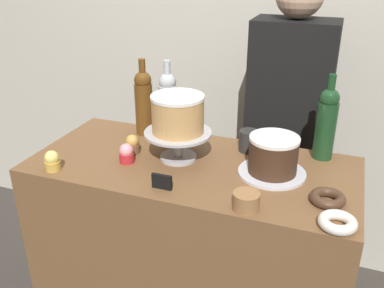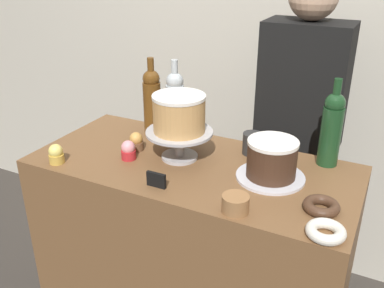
{
  "view_description": "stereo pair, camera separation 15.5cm",
  "coord_description": "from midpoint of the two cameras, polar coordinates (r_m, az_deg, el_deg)",
  "views": [
    {
      "loc": [
        0.49,
        -1.32,
        1.67
      ],
      "look_at": [
        0.0,
        0.0,
        1.02
      ],
      "focal_mm": 39.88,
      "sensor_mm": 36.0,
      "label": 1
    },
    {
      "loc": [
        0.63,
        -1.26,
        1.67
      ],
      "look_at": [
        0.0,
        0.0,
        1.02
      ],
      "focal_mm": 39.88,
      "sensor_mm": 36.0,
      "label": 2
    }
  ],
  "objects": [
    {
      "name": "display_counter",
      "position": [
        1.85,
        -2.49,
        -15.72
      ],
      "size": [
        1.21,
        0.56,
        0.94
      ],
      "color": "brown",
      "rests_on": "ground_plane"
    },
    {
      "name": "cupcake_strawberry",
      "position": [
        1.61,
        -11.48,
        -1.32
      ],
      "size": [
        0.06,
        0.06,
        0.07
      ],
      "color": "red",
      "rests_on": "display_counter"
    },
    {
      "name": "wine_bottle_clear",
      "position": [
        1.78,
        -5.75,
        5.36
      ],
      "size": [
        0.08,
        0.08,
        0.33
      ],
      "color": "#B2BCC1",
      "rests_on": "display_counter"
    },
    {
      "name": "price_sign_chalkboard",
      "position": [
        1.42,
        -7.19,
        -5.11
      ],
      "size": [
        0.07,
        0.01,
        0.05
      ],
      "color": "black",
      "rests_on": "display_counter"
    },
    {
      "name": "back_wall",
      "position": [
        2.25,
        5.83,
        15.16
      ],
      "size": [
        6.0,
        0.05,
        2.6
      ],
      "color": "#BCB7A8",
      "rests_on": "ground_plane"
    },
    {
      "name": "cupcake_caramel",
      "position": [
        1.68,
        -10.59,
        -0.11
      ],
      "size": [
        0.06,
        0.06,
        0.07
      ],
      "color": "brown",
      "rests_on": "display_counter"
    },
    {
      "name": "cookie_stack",
      "position": [
        1.31,
        3.88,
        -7.71
      ],
      "size": [
        0.08,
        0.08,
        0.05
      ],
      "color": "olive",
      "rests_on": "display_counter"
    },
    {
      "name": "wine_bottle_green",
      "position": [
        1.63,
        14.96,
        2.79
      ],
      "size": [
        0.08,
        0.08,
        0.33
      ],
      "color": "#193D1E",
      "rests_on": "display_counter"
    },
    {
      "name": "cake_stand_pedestal",
      "position": [
        1.59,
        -4.66,
        0.48
      ],
      "size": [
        0.25,
        0.25,
        0.11
      ],
      "color": "#B2B2B7",
      "rests_on": "display_counter"
    },
    {
      "name": "barista_figure",
      "position": [
        2.03,
        10.25,
        0.24
      ],
      "size": [
        0.36,
        0.22,
        1.6
      ],
      "color": "black",
      "rests_on": "ground_plane"
    },
    {
      "name": "donut_sugar",
      "position": [
        1.28,
        15.62,
        -10.17
      ],
      "size": [
        0.11,
        0.11,
        0.03
      ],
      "color": "silver",
      "rests_on": "display_counter"
    },
    {
      "name": "cupcake_lemon",
      "position": [
        1.63,
        -20.81,
        -2.21
      ],
      "size": [
        0.06,
        0.06,
        0.07
      ],
      "color": "gold",
      "rests_on": "display_counter"
    },
    {
      "name": "donut_chocolate",
      "position": [
        1.39,
        14.65,
        -7.12
      ],
      "size": [
        0.11,
        0.11,
        0.03
      ],
      "color": "#472D1E",
      "rests_on": "display_counter"
    },
    {
      "name": "chocolate_round_cake",
      "position": [
        1.49,
        7.93,
        -1.47
      ],
      "size": [
        0.17,
        0.17,
        0.13
      ],
      "color": "#3D2619",
      "rests_on": "silver_serving_platter"
    },
    {
      "name": "coffee_cup_ceramic",
      "position": [
        1.67,
        4.98,
        0.36
      ],
      "size": [
        0.08,
        0.08,
        0.09
      ],
      "color": "#282828",
      "rests_on": "display_counter"
    },
    {
      "name": "silver_serving_platter",
      "position": [
        1.52,
        7.78,
        -3.89
      ],
      "size": [
        0.24,
        0.24,
        0.01
      ],
      "color": "silver",
      "rests_on": "display_counter"
    },
    {
      "name": "wine_bottle_amber",
      "position": [
        1.82,
        -8.92,
        5.59
      ],
      "size": [
        0.08,
        0.08,
        0.33
      ],
      "color": "#5B3814",
      "rests_on": "display_counter"
    },
    {
      "name": "white_layer_cake",
      "position": [
        1.55,
        -4.79,
        3.99
      ],
      "size": [
        0.2,
        0.2,
        0.14
      ],
      "color": "tan",
      "rests_on": "cake_stand_pedestal"
    }
  ]
}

